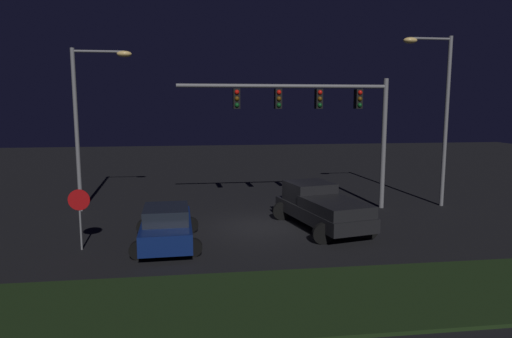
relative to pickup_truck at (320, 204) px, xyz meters
The scene contains 8 objects.
ground_plane 2.84m from the pickup_truck, 169.55° to the left, with size 80.00×80.00×0.00m, color black.
grass_median 7.63m from the pickup_truck, 110.18° to the right, with size 25.87×4.18×0.10m, color black.
pickup_truck is the anchor object (origin of this frame).
car_sedan 6.58m from the pickup_truck, 165.39° to the right, with size 2.59×4.46×1.51m.
traffic_signal_gantry 5.20m from the pickup_truck, 76.43° to the left, with size 10.32×0.56×6.50m.
street_lamp_left 11.97m from the pickup_truck, 156.28° to the left, with size 2.83×0.44×7.88m.
street_lamp_right 8.81m from the pickup_truck, 24.98° to the left, with size 2.58×0.44×8.59m.
stop_sign 9.58m from the pickup_truck, 169.11° to the right, with size 0.76×0.08×2.23m.
Camera 1 is at (-2.64, -18.75, 5.20)m, focal length 31.65 mm.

